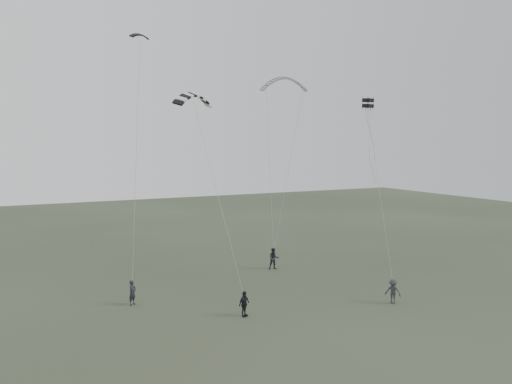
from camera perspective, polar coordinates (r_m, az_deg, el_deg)
name	(u,v)px	position (r m, az deg, el deg)	size (l,w,h in m)	color
ground	(277,307)	(34.43, 2.37, -12.99)	(140.00, 140.00, 0.00)	#2E3826
flyer_left	(132,293)	(35.60, -13.95, -11.10)	(0.62, 0.40, 1.69)	black
flyer_right	(274,259)	(44.01, 2.04, -7.62)	(0.91, 0.71, 1.88)	#232428
flyer_center	(244,304)	(32.40, -1.37, -12.66)	(0.96, 0.40, 1.64)	black
flyer_far	(393,291)	(36.10, 15.38, -10.90)	(1.09, 0.63, 1.69)	#2E2E34
kite_dark_small	(140,35)	(41.57, -13.16, 17.11)	(1.51, 0.45, 0.50)	black
kite_pale_large	(284,78)	(47.45, 3.27, 12.84)	(4.39, 0.99, 1.77)	#959699
kite_striped	(193,95)	(34.95, -7.16, 10.98)	(3.07, 0.77, 1.20)	black
kite_box	(368,103)	(41.19, 12.68, 9.88)	(0.68, 0.68, 0.73)	black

